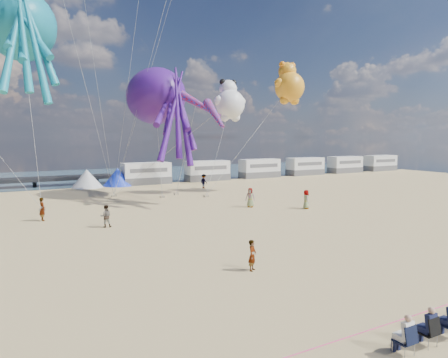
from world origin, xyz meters
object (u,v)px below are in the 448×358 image
at_px(spectator_row, 448,318).
at_px(motorhome_0, 146,173).
at_px(motorhome_2, 260,168).
at_px(kite_teddy_orange, 290,87).
at_px(kite_panda, 230,104).
at_px(beachgoer_7, 106,216).
at_px(kite_octopus_teal, 21,27).
at_px(beachgoer_6, 306,199).
at_px(motorhome_5, 380,163).
at_px(beachgoer_0, 250,198).
at_px(sandbag_d, 176,194).
at_px(motorhome_3, 305,166).
at_px(motorhome_4, 345,165).
at_px(windsock_mid, 196,103).
at_px(beachgoer_2, 204,181).
at_px(tent_blue, 118,177).
at_px(kite_octopus_purple, 155,96).
at_px(sandbag_c, 206,196).
at_px(motorhome_1, 207,171).
at_px(tent_white, 87,178).
at_px(sandbag_e, 114,196).
at_px(sandbag_a, 42,210).
at_px(beachgoer_5, 42,209).
at_px(windsock_right, 215,114).

bearing_deg(spectator_row, motorhome_0, 84.31).
bearing_deg(motorhome_2, kite_teddy_orange, -112.12).
bearing_deg(kite_panda, spectator_row, -93.83).
relative_size(beachgoer_7, kite_octopus_teal, 0.13).
xyz_separation_m(spectator_row, beachgoer_6, (11.53, 20.72, 0.21)).
height_order(motorhome_5, kite_teddy_orange, kite_teddy_orange).
distance_m(beachgoer_0, sandbag_d, 11.27).
distance_m(motorhome_3, motorhome_4, 9.50).
distance_m(beachgoer_0, windsock_mid, 11.20).
height_order(beachgoer_2, kite_panda, kite_panda).
bearing_deg(tent_blue, kite_octopus_purple, -81.36).
bearing_deg(beachgoer_2, sandbag_d, 111.27).
xyz_separation_m(beachgoer_0, beachgoer_7, (-13.77, -2.07, -0.10)).
bearing_deg(sandbag_c, spectator_row, -101.84).
bearing_deg(motorhome_2, motorhome_1, 180.00).
bearing_deg(beachgoer_7, tent_white, -83.38).
relative_size(motorhome_3, motorhome_5, 1.00).
bearing_deg(sandbag_d, motorhome_2, 31.62).
distance_m(motorhome_2, motorhome_3, 9.50).
relative_size(tent_blue, kite_panda, 0.70).
bearing_deg(beachgoer_7, motorhome_5, -143.65).
bearing_deg(sandbag_c, beachgoer_0, -83.75).
bearing_deg(tent_blue, windsock_mid, -76.44).
bearing_deg(sandbag_e, motorhome_3, 15.96).
bearing_deg(motorhome_4, sandbag_d, -162.77).
height_order(sandbag_e, kite_octopus_purple, kite_octopus_purple).
distance_m(motorhome_2, beachgoer_2, 16.10).
bearing_deg(motorhome_1, motorhome_4, 0.00).
bearing_deg(kite_teddy_orange, sandbag_a, 173.52).
relative_size(motorhome_0, motorhome_2, 1.00).
bearing_deg(motorhome_3, sandbag_e, -164.04).
bearing_deg(kite_panda, sandbag_e, 177.70).
xyz_separation_m(motorhome_4, tent_white, (-46.00, 0.00, -0.30)).
xyz_separation_m(beachgoer_0, beachgoer_5, (-17.64, 2.62, 0.02)).
bearing_deg(motorhome_2, beachgoer_5, -149.33).
relative_size(sandbag_c, kite_panda, 0.09).
bearing_deg(motorhome_5, windsock_right, -156.37).
bearing_deg(beachgoer_6, tent_white, 52.22).
bearing_deg(kite_octopus_purple, motorhome_3, 33.19).
relative_size(motorhome_2, beachgoer_7, 4.06).
relative_size(beachgoer_2, beachgoer_7, 1.12).
xyz_separation_m(sandbag_c, sandbag_d, (-2.27, 3.09, 0.00)).
height_order(motorhome_5, tent_blue, motorhome_5).
distance_m(sandbag_c, kite_teddy_orange, 16.27).
distance_m(motorhome_1, beachgoer_0, 23.64).
relative_size(beachgoer_5, sandbag_a, 3.70).
bearing_deg(motorhome_0, windsock_mid, -89.86).
xyz_separation_m(motorhome_0, motorhome_2, (19.00, 0.00, 0.00)).
relative_size(kite_octopus_purple, windsock_mid, 1.95).
relative_size(tent_blue, windsock_right, 0.76).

